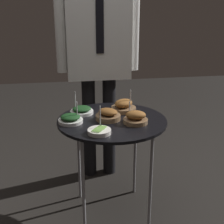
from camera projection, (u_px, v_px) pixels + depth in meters
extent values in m
plane|color=black|center=(112.00, 211.00, 2.25)|extent=(8.00, 8.00, 0.00)
cylinder|color=black|center=(112.00, 121.00, 2.02)|extent=(0.71, 0.71, 0.02)
cylinder|color=gray|center=(151.00, 183.00, 1.97)|extent=(0.02, 0.02, 0.69)
cylinder|color=gray|center=(83.00, 189.00, 1.91)|extent=(0.02, 0.02, 0.69)
cylinder|color=gray|center=(135.00, 153.00, 2.37)|extent=(0.02, 0.02, 0.69)
cylinder|color=gray|center=(79.00, 157.00, 2.30)|extent=(0.02, 0.02, 0.69)
cylinder|color=brown|center=(136.00, 121.00, 1.95)|extent=(0.15, 0.15, 0.03)
ellipsoid|color=brown|center=(136.00, 115.00, 1.94)|extent=(0.15, 0.12, 0.05)
cylinder|color=silver|center=(129.00, 112.00, 1.95)|extent=(0.01, 0.01, 0.13)
cylinder|color=brown|center=(123.00, 109.00, 2.17)|extent=(0.17, 0.17, 0.03)
ellipsoid|color=brown|center=(123.00, 103.00, 2.16)|extent=(0.18, 0.17, 0.06)
cylinder|color=silver|center=(130.00, 100.00, 2.15)|extent=(0.01, 0.01, 0.15)
cylinder|color=silver|center=(99.00, 131.00, 1.79)|extent=(0.14, 0.14, 0.03)
ellipsoid|color=#5B8938|center=(102.00, 129.00, 1.78)|extent=(0.08, 0.10, 0.01)
ellipsoid|color=#5B8938|center=(101.00, 129.00, 1.78)|extent=(0.08, 0.10, 0.01)
ellipsoid|color=#5B8938|center=(99.00, 129.00, 1.79)|extent=(0.08, 0.10, 0.01)
ellipsoid|color=#5B8938|center=(98.00, 128.00, 1.79)|extent=(0.08, 0.10, 0.01)
ellipsoid|color=#5B8938|center=(96.00, 128.00, 1.80)|extent=(0.08, 0.10, 0.01)
cylinder|color=silver|center=(100.00, 118.00, 1.81)|extent=(0.01, 0.01, 0.15)
cylinder|color=brown|center=(108.00, 117.00, 2.01)|extent=(0.16, 0.16, 0.03)
ellipsoid|color=brown|center=(108.00, 112.00, 2.00)|extent=(0.16, 0.17, 0.04)
cylinder|color=white|center=(71.00, 121.00, 1.96)|extent=(0.16, 0.16, 0.02)
ellipsoid|color=#143816|center=(70.00, 117.00, 1.95)|extent=(0.12, 0.12, 0.03)
cylinder|color=silver|center=(77.00, 112.00, 1.94)|extent=(0.01, 0.01, 0.14)
cylinder|color=white|center=(82.00, 112.00, 2.12)|extent=(0.16, 0.16, 0.02)
ellipsoid|color=#143816|center=(82.00, 109.00, 2.11)|extent=(0.13, 0.13, 0.03)
cylinder|color=silver|center=(75.00, 103.00, 2.10)|extent=(0.01, 0.01, 0.15)
cylinder|color=black|center=(89.00, 128.00, 2.62)|extent=(0.11, 0.11, 0.86)
cylinder|color=black|center=(109.00, 127.00, 2.64)|extent=(0.11, 0.11, 0.86)
cube|color=white|center=(98.00, 36.00, 2.38)|extent=(0.48, 0.23, 0.65)
cube|color=black|center=(100.00, 26.00, 2.24)|extent=(0.06, 0.01, 0.39)
cylinder|color=white|center=(60.00, 33.00, 2.33)|extent=(0.08, 0.08, 0.59)
cylinder|color=white|center=(134.00, 32.00, 2.41)|extent=(0.08, 0.08, 0.59)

